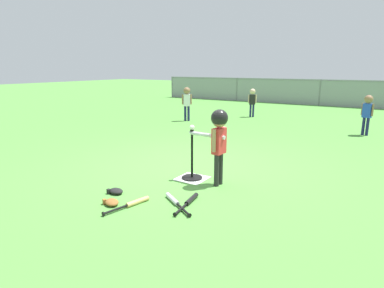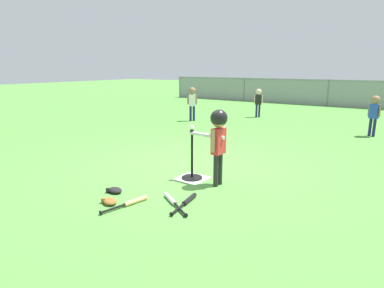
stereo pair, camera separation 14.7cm
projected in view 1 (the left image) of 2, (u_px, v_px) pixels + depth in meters
ground_plane at (193, 166)px, 5.70m from camera, size 60.00×60.00×0.00m
home_plate at (192, 178)px, 5.06m from camera, size 0.44×0.44×0.01m
batting_tee at (192, 170)px, 5.03m from camera, size 0.32×0.32×0.77m
baseball_on_tee at (192, 127)px, 4.87m from camera, size 0.07×0.07×0.07m
batter_child at (219, 132)px, 4.61m from camera, size 0.63×0.32×1.11m
fielder_near_right at (367, 110)px, 8.11m from camera, size 0.28×0.20×1.01m
fielder_near_left at (187, 99)px, 10.29m from camera, size 0.27×0.22×1.07m
fielder_deep_right at (252, 99)px, 11.13m from camera, size 0.28×0.19×0.96m
spare_bat_silver at (175, 201)px, 4.13m from camera, size 0.62×0.43×0.06m
spare_bat_wood at (133, 203)px, 4.07m from camera, size 0.19×0.66×0.06m
spare_bat_black at (189, 201)px, 4.13m from camera, size 0.15×0.66×0.06m
glove_by_plate at (111, 202)px, 4.08m from camera, size 0.27×0.24×0.07m
glove_near_bats at (116, 191)px, 4.45m from camera, size 0.24×0.20×0.07m
outfield_fence at (320, 92)px, 14.43m from camera, size 16.06×0.06×1.15m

